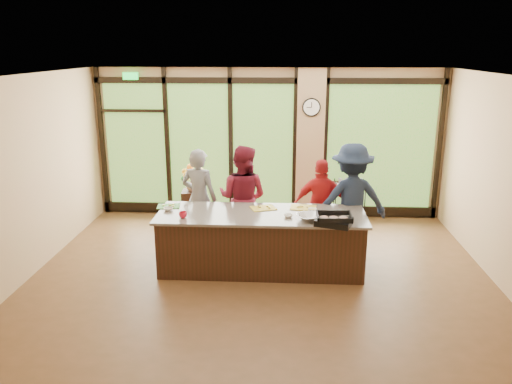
# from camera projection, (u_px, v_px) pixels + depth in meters

# --- Properties ---
(floor) EXTENTS (7.00, 7.00, 0.00)m
(floor) POSITION_uv_depth(u_px,v_px,m) (260.00, 277.00, 7.62)
(floor) COLOR #55391E
(floor) RESTS_ON ground
(ceiling) EXTENTS (7.00, 7.00, 0.00)m
(ceiling) POSITION_uv_depth(u_px,v_px,m) (261.00, 76.00, 6.79)
(ceiling) COLOR white
(ceiling) RESTS_ON back_wall
(back_wall) EXTENTS (7.00, 0.00, 7.00)m
(back_wall) POSITION_uv_depth(u_px,v_px,m) (268.00, 144.00, 10.08)
(back_wall) COLOR tan
(back_wall) RESTS_ON floor
(left_wall) EXTENTS (0.00, 6.00, 6.00)m
(left_wall) POSITION_uv_depth(u_px,v_px,m) (25.00, 178.00, 7.40)
(left_wall) COLOR tan
(left_wall) RESTS_ON floor
(right_wall) EXTENTS (0.00, 6.00, 6.00)m
(right_wall) POSITION_uv_depth(u_px,v_px,m) (509.00, 186.00, 7.01)
(right_wall) COLOR tan
(right_wall) RESTS_ON floor
(window_wall) EXTENTS (6.90, 0.12, 3.00)m
(window_wall) POSITION_uv_depth(u_px,v_px,m) (276.00, 149.00, 10.06)
(window_wall) COLOR tan
(window_wall) RESTS_ON floor
(island_base) EXTENTS (3.10, 1.00, 0.88)m
(island_base) POSITION_uv_depth(u_px,v_px,m) (261.00, 242.00, 7.79)
(island_base) COLOR black
(island_base) RESTS_ON floor
(countertop) EXTENTS (3.20, 1.10, 0.04)m
(countertop) POSITION_uv_depth(u_px,v_px,m) (261.00, 215.00, 7.66)
(countertop) COLOR slate
(countertop) RESTS_ON island_base
(wall_clock) EXTENTS (0.36, 0.04, 0.36)m
(wall_clock) POSITION_uv_depth(u_px,v_px,m) (311.00, 107.00, 9.70)
(wall_clock) COLOR black
(wall_clock) RESTS_ON window_wall
(cook_left) EXTENTS (0.73, 0.57, 1.75)m
(cook_left) POSITION_uv_depth(u_px,v_px,m) (199.00, 199.00, 8.56)
(cook_left) COLOR slate
(cook_left) RESTS_ON floor
(cook_midleft) EXTENTS (1.04, 0.91, 1.81)m
(cook_midleft) POSITION_uv_depth(u_px,v_px,m) (243.00, 198.00, 8.49)
(cook_midleft) COLOR maroon
(cook_midleft) RESTS_ON floor
(cook_midright) EXTENTS (0.96, 0.44, 1.60)m
(cook_midright) POSITION_uv_depth(u_px,v_px,m) (321.00, 206.00, 8.42)
(cook_midright) COLOR #B11B1C
(cook_midright) RESTS_ON floor
(cook_right) EXTENTS (1.32, 0.88, 1.89)m
(cook_right) POSITION_uv_depth(u_px,v_px,m) (351.00, 200.00, 8.22)
(cook_right) COLOR #192338
(cook_right) RESTS_ON floor
(roasting_pan) EXTENTS (0.60, 0.53, 0.09)m
(roasting_pan) POSITION_uv_depth(u_px,v_px,m) (334.00, 222.00, 7.16)
(roasting_pan) COLOR black
(roasting_pan) RESTS_ON countertop
(mixing_bowl) EXTENTS (0.46, 0.46, 0.09)m
(mixing_bowl) POSITION_uv_depth(u_px,v_px,m) (309.00, 217.00, 7.34)
(mixing_bowl) COLOR silver
(mixing_bowl) RESTS_ON countertop
(cutting_board_left) EXTENTS (0.38, 0.31, 0.01)m
(cutting_board_left) POSITION_uv_depth(u_px,v_px,m) (169.00, 206.00, 7.98)
(cutting_board_left) COLOR #408D33
(cutting_board_left) RESTS_ON countertop
(cutting_board_center) EXTENTS (0.45, 0.40, 0.01)m
(cutting_board_center) POSITION_uv_depth(u_px,v_px,m) (263.00, 208.00, 7.89)
(cutting_board_center) COLOR gold
(cutting_board_center) RESTS_ON countertop
(cutting_board_right) EXTENTS (0.43, 0.35, 0.01)m
(cutting_board_right) POSITION_uv_depth(u_px,v_px,m) (303.00, 208.00, 7.91)
(cutting_board_right) COLOR gold
(cutting_board_right) RESTS_ON countertop
(prep_bowl_near) EXTENTS (0.17, 0.17, 0.05)m
(prep_bowl_near) POSITION_uv_depth(u_px,v_px,m) (168.00, 209.00, 7.78)
(prep_bowl_near) COLOR silver
(prep_bowl_near) RESTS_ON countertop
(prep_bowl_mid) EXTENTS (0.14, 0.14, 0.04)m
(prep_bowl_mid) POSITION_uv_depth(u_px,v_px,m) (288.00, 216.00, 7.48)
(prep_bowl_mid) COLOR silver
(prep_bowl_mid) RESTS_ON countertop
(prep_bowl_far) EXTENTS (0.16, 0.16, 0.03)m
(prep_bowl_far) POSITION_uv_depth(u_px,v_px,m) (312.00, 210.00, 7.78)
(prep_bowl_far) COLOR silver
(prep_bowl_far) RESTS_ON countertop
(red_ramekin) EXTENTS (0.13, 0.13, 0.10)m
(red_ramekin) POSITION_uv_depth(u_px,v_px,m) (183.00, 215.00, 7.44)
(red_ramekin) COLOR red
(red_ramekin) RESTS_ON countertop
(flower_stand) EXTENTS (0.42, 0.42, 0.77)m
(flower_stand) POSITION_uv_depth(u_px,v_px,m) (193.00, 210.00, 9.49)
(flower_stand) COLOR black
(flower_stand) RESTS_ON floor
(flower_vase) EXTENTS (0.28, 0.28, 0.24)m
(flower_vase) POSITION_uv_depth(u_px,v_px,m) (192.00, 185.00, 9.35)
(flower_vase) COLOR #997753
(flower_vase) RESTS_ON flower_stand
(bar_cart) EXTENTS (0.71, 0.53, 0.87)m
(bar_cart) POSITION_uv_depth(u_px,v_px,m) (349.00, 195.00, 10.02)
(bar_cart) COLOR black
(bar_cart) RESTS_ON floor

